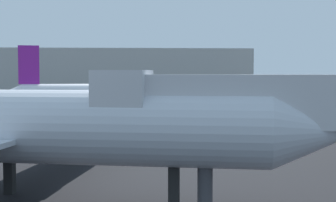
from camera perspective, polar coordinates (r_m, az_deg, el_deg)
airplane_at_gate at (r=25.01m, az=-18.07°, el=-2.80°), size 32.16×31.30×11.86m
airplane_far_left at (r=69.62m, az=-7.54°, el=0.80°), size 28.68×27.13×10.16m
jet_bridge at (r=22.52m, az=16.00°, el=-0.41°), size 21.12×6.60×6.52m
terminal_building at (r=134.45m, az=-7.91°, el=3.17°), size 79.25×21.62×12.78m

